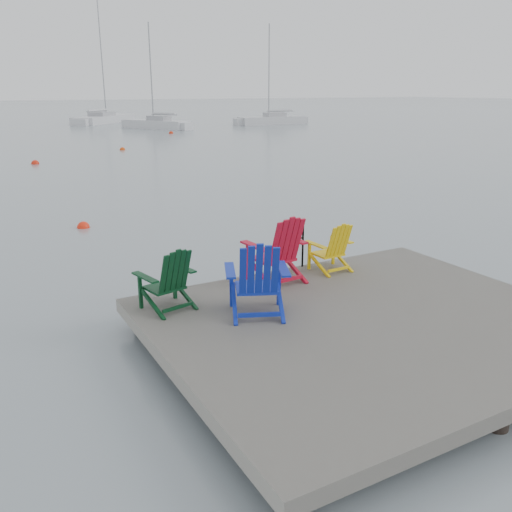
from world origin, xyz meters
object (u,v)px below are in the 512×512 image
chair_green (169,278)px  sailboat_far (272,121)px  buoy_a (83,228)px  buoy_c (122,150)px  sailboat_mid (104,120)px  chair_blue (258,278)px  sailboat_near (157,125)px  handrail (293,240)px  chair_yellow (332,247)px  buoy_b (35,164)px  buoy_d (171,133)px  chair_red (279,249)px

chair_green → sailboat_far: size_ratio=0.09×
buoy_a → buoy_c: (6.49, 19.17, 0.00)m
sailboat_mid → chair_blue: bearing=-60.2°
sailboat_near → sailboat_far: bearing=-25.8°
chair_green → sailboat_mid: sailboat_mid is taller
handrail → sailboat_mid: size_ratio=0.07×
handrail → buoy_c: 26.55m
chair_yellow → buoy_b: 22.35m
chair_blue → sailboat_mid: bearing=101.8°
chair_blue → sailboat_near: 47.02m
handrail → buoy_a: (-2.30, 7.03, -1.04)m
chair_yellow → buoy_b: (-2.09, 22.23, -0.95)m
buoy_d → buoy_b: bearing=-130.2°
chair_red → sailboat_mid: (10.98, 55.95, -0.73)m
chair_yellow → sailboat_near: 45.36m
buoy_a → buoy_d: 33.23m
sailboat_near → sailboat_far: (13.28, 0.72, -0.00)m
sailboat_far → sailboat_mid: bearing=54.5°
buoy_b → sailboat_far: bearing=39.3°
chair_yellow → buoy_c: size_ratio=2.60×
buoy_c → buoy_d: bearing=56.4°
chair_blue → sailboat_near: size_ratio=0.12×
chair_blue → buoy_b: size_ratio=2.83×
sailboat_near → sailboat_far: sailboat_far is taller
sailboat_mid → buoy_a: sailboat_mid is taller
chair_red → sailboat_far: sailboat_far is taller
chair_red → chair_yellow: chair_red is taller
chair_blue → sailboat_far: 53.14m
chair_green → buoy_d: 40.55m
handrail → buoy_c: (4.19, 26.20, -1.04)m
sailboat_far → buoy_c: sailboat_far is taller
chair_blue → buoy_d: chair_blue is taller
handrail → buoy_d: size_ratio=2.30×
chair_green → sailboat_mid: bearing=64.4°
sailboat_near → chair_green: bearing=-137.8°
chair_red → sailboat_far: size_ratio=0.11×
buoy_b → sailboat_near: bearing=57.1°
handrail → chair_blue: chair_blue is taller
sailboat_near → buoy_d: size_ratio=25.12×
chair_red → sailboat_near: bearing=68.5°
chair_yellow → sailboat_near: (11.83, 43.78, -0.60)m
sailboat_near → buoy_d: bearing=-126.8°
sailboat_mid → sailboat_far: sailboat_mid is taller
buoy_a → buoy_d: size_ratio=0.88×
chair_green → buoy_d: (14.18, 37.98, -0.98)m
buoy_a → buoy_b: 14.75m
sailboat_near → buoy_a: bearing=-141.0°
handrail → buoy_c: bearing=80.9°
chair_blue → buoy_c: 28.39m
sailboat_near → buoy_c: bearing=-144.5°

